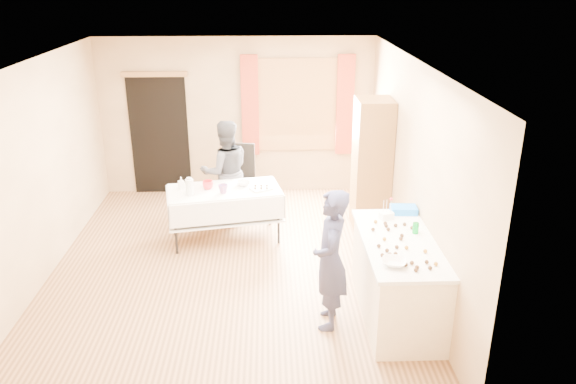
{
  "coord_description": "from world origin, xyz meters",
  "views": [
    {
      "loc": [
        0.51,
        -6.38,
        3.54
      ],
      "look_at": [
        0.74,
        0.0,
        1.03
      ],
      "focal_mm": 35.0,
      "sensor_mm": 36.0,
      "label": 1
    }
  ],
  "objects_px": {
    "cabinet": "(372,165)",
    "counter": "(398,278)",
    "chair": "(240,191)",
    "girl": "(330,260)",
    "woman": "(226,172)",
    "party_table": "(225,209)"
  },
  "relations": [
    {
      "from": "cabinet",
      "to": "party_table",
      "type": "bearing_deg",
      "value": -170.59
    },
    {
      "from": "cabinet",
      "to": "chair",
      "type": "bearing_deg",
      "value": 160.51
    },
    {
      "from": "chair",
      "to": "party_table",
      "type": "bearing_deg",
      "value": -90.64
    },
    {
      "from": "cabinet",
      "to": "woman",
      "type": "distance_m",
      "value": 2.15
    },
    {
      "from": "party_table",
      "to": "woman",
      "type": "xyz_separation_m",
      "value": [
        -0.02,
        0.65,
        0.33
      ]
    },
    {
      "from": "chair",
      "to": "woman",
      "type": "bearing_deg",
      "value": -106.97
    },
    {
      "from": "party_table",
      "to": "girl",
      "type": "distance_m",
      "value": 2.48
    },
    {
      "from": "counter",
      "to": "party_table",
      "type": "distance_m",
      "value": 2.82
    },
    {
      "from": "counter",
      "to": "woman",
      "type": "xyz_separation_m",
      "value": [
        -2.02,
        2.63,
        0.33
      ]
    },
    {
      "from": "cabinet",
      "to": "counter",
      "type": "relative_size",
      "value": 1.14
    },
    {
      "from": "cabinet",
      "to": "chair",
      "type": "height_order",
      "value": "cabinet"
    },
    {
      "from": "chair",
      "to": "counter",
      "type": "bearing_deg",
      "value": -50.24
    },
    {
      "from": "woman",
      "to": "chair",
      "type": "bearing_deg",
      "value": -131.25
    },
    {
      "from": "girl",
      "to": "party_table",
      "type": "bearing_deg",
      "value": -142.96
    },
    {
      "from": "party_table",
      "to": "chair",
      "type": "height_order",
      "value": "chair"
    },
    {
      "from": "chair",
      "to": "cabinet",
      "type": "bearing_deg",
      "value": -11.05
    },
    {
      "from": "counter",
      "to": "chair",
      "type": "relative_size",
      "value": 1.6
    },
    {
      "from": "woman",
      "to": "counter",
      "type": "bearing_deg",
      "value": 111.65
    },
    {
      "from": "girl",
      "to": "woman",
      "type": "relative_size",
      "value": 0.99
    },
    {
      "from": "party_table",
      "to": "girl",
      "type": "xyz_separation_m",
      "value": [
        1.25,
        -2.12,
        0.32
      ]
    },
    {
      "from": "chair",
      "to": "girl",
      "type": "distance_m",
      "value": 3.36
    },
    {
      "from": "party_table",
      "to": "chair",
      "type": "relative_size",
      "value": 1.6
    }
  ]
}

